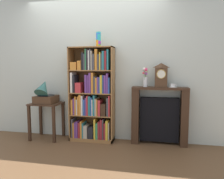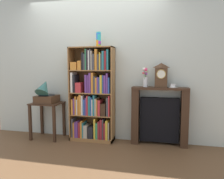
# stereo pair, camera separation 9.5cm
# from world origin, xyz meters

# --- Properties ---
(ground_plane) EXTENTS (7.45, 6.40, 0.02)m
(ground_plane) POSITION_xyz_m (0.00, 0.00, -0.01)
(ground_plane) COLOR brown
(wall_back) EXTENTS (4.45, 0.08, 2.60)m
(wall_back) POSITION_xyz_m (0.16, 0.29, 1.30)
(wall_back) COLOR beige
(wall_back) RESTS_ON ground
(bookshelf) EXTENTS (0.77, 0.29, 1.64)m
(bookshelf) POSITION_xyz_m (0.01, 0.09, 0.76)
(bookshelf) COLOR olive
(bookshelf) RESTS_ON ground
(cup_stack) EXTENTS (0.08, 0.08, 0.25)m
(cup_stack) POSITION_xyz_m (0.13, 0.09, 1.77)
(cup_stack) COLOR orange
(cup_stack) RESTS_ON bookshelf
(side_table_left) EXTENTS (0.53, 0.44, 0.66)m
(side_table_left) POSITION_xyz_m (-0.84, 0.03, 0.49)
(side_table_left) COLOR #382316
(side_table_left) RESTS_ON ground
(gramophone) EXTENTS (0.35, 0.44, 0.47)m
(gramophone) POSITION_xyz_m (-0.84, -0.01, 0.83)
(gramophone) COLOR #472D1C
(gramophone) RESTS_ON side_table_left
(fireplace_mantel) EXTENTS (0.92, 0.22, 0.97)m
(fireplace_mantel) POSITION_xyz_m (1.16, 0.16, 0.48)
(fireplace_mantel) COLOR #382316
(fireplace_mantel) RESTS_ON ground
(mantel_clock) EXTENTS (0.20, 0.13, 0.40)m
(mantel_clock) POSITION_xyz_m (1.18, 0.14, 1.17)
(mantel_clock) COLOR #472D1C
(mantel_clock) RESTS_ON fireplace_mantel
(flower_vase) EXTENTS (0.09, 0.13, 0.32)m
(flower_vase) POSITION_xyz_m (0.92, 0.13, 1.13)
(flower_vase) COLOR silver
(flower_vase) RESTS_ON fireplace_mantel
(teacup_with_saucer) EXTENTS (0.14, 0.14, 0.06)m
(teacup_with_saucer) POSITION_xyz_m (1.36, 0.14, 1.00)
(teacup_with_saucer) COLOR white
(teacup_with_saucer) RESTS_ON fireplace_mantel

